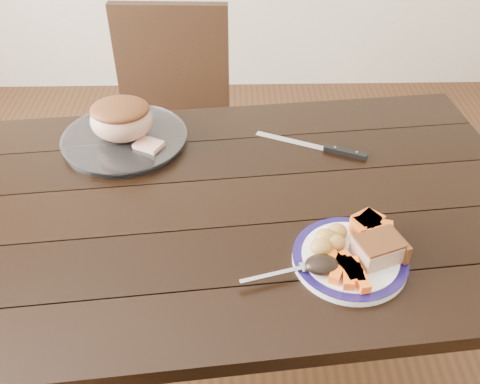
{
  "coord_description": "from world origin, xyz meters",
  "views": [
    {
      "loc": [
        0.06,
        -0.99,
        1.6
      ],
      "look_at": [
        0.08,
        -0.02,
        0.8
      ],
      "focal_mm": 40.0,
      "sensor_mm": 36.0,
      "label": 1
    }
  ],
  "objects_px": {
    "chair_far": "(173,121)",
    "pork_slice": "(378,249)",
    "carving_knife": "(331,149)",
    "serving_platter": "(125,140)",
    "dining_table": "(208,231)",
    "fork": "(287,272)",
    "roast_joint": "(122,120)",
    "dinner_plate": "(350,259)"
  },
  "relations": [
    {
      "from": "roast_joint",
      "to": "chair_far",
      "type": "bearing_deg",
      "value": 80.47
    },
    {
      "from": "dining_table",
      "to": "pork_slice",
      "type": "relative_size",
      "value": 17.75
    },
    {
      "from": "dining_table",
      "to": "carving_knife",
      "type": "bearing_deg",
      "value": 32.37
    },
    {
      "from": "dining_table",
      "to": "pork_slice",
      "type": "distance_m",
      "value": 0.44
    },
    {
      "from": "chair_far",
      "to": "pork_slice",
      "type": "relative_size",
      "value": 9.82
    },
    {
      "from": "dining_table",
      "to": "serving_platter",
      "type": "relative_size",
      "value": 4.95
    },
    {
      "from": "chair_far",
      "to": "dinner_plate",
      "type": "bearing_deg",
      "value": 119.32
    },
    {
      "from": "dining_table",
      "to": "dinner_plate",
      "type": "bearing_deg",
      "value": -32.61
    },
    {
      "from": "dining_table",
      "to": "chair_far",
      "type": "relative_size",
      "value": 1.81
    },
    {
      "from": "chair_far",
      "to": "dinner_plate",
      "type": "relative_size",
      "value": 3.77
    },
    {
      "from": "serving_platter",
      "to": "pork_slice",
      "type": "xyz_separation_m",
      "value": [
        0.6,
        -0.47,
        0.03
      ]
    },
    {
      "from": "fork",
      "to": "roast_joint",
      "type": "bearing_deg",
      "value": 113.15
    },
    {
      "from": "chair_far",
      "to": "pork_slice",
      "type": "height_order",
      "value": "chair_far"
    },
    {
      "from": "pork_slice",
      "to": "fork",
      "type": "relative_size",
      "value": 0.54
    },
    {
      "from": "fork",
      "to": "carving_knife",
      "type": "relative_size",
      "value": 0.59
    },
    {
      "from": "pork_slice",
      "to": "carving_knife",
      "type": "distance_m",
      "value": 0.42
    },
    {
      "from": "dining_table",
      "to": "dinner_plate",
      "type": "relative_size",
      "value": 6.81
    },
    {
      "from": "fork",
      "to": "chair_far",
      "type": "bearing_deg",
      "value": 93.06
    },
    {
      "from": "dining_table",
      "to": "carving_knife",
      "type": "distance_m",
      "value": 0.41
    },
    {
      "from": "roast_joint",
      "to": "fork",
      "type": "bearing_deg",
      "value": -51.24
    },
    {
      "from": "pork_slice",
      "to": "carving_knife",
      "type": "relative_size",
      "value": 0.32
    },
    {
      "from": "dining_table",
      "to": "roast_joint",
      "type": "height_order",
      "value": "roast_joint"
    },
    {
      "from": "dining_table",
      "to": "chair_far",
      "type": "distance_m",
      "value": 0.77
    },
    {
      "from": "dining_table",
      "to": "fork",
      "type": "bearing_deg",
      "value": -54.62
    },
    {
      "from": "serving_platter",
      "to": "dining_table",
      "type": "bearing_deg",
      "value": -48.42
    },
    {
      "from": "pork_slice",
      "to": "fork",
      "type": "xyz_separation_m",
      "value": [
        -0.19,
        -0.04,
        -0.02
      ]
    },
    {
      "from": "dining_table",
      "to": "fork",
      "type": "height_order",
      "value": "fork"
    },
    {
      "from": "dining_table",
      "to": "dinner_plate",
      "type": "distance_m",
      "value": 0.38
    },
    {
      "from": "serving_platter",
      "to": "carving_knife",
      "type": "relative_size",
      "value": 1.13
    },
    {
      "from": "serving_platter",
      "to": "roast_joint",
      "type": "xyz_separation_m",
      "value": [
        0.0,
        0.0,
        0.06
      ]
    },
    {
      "from": "dinner_plate",
      "to": "serving_platter",
      "type": "height_order",
      "value": "serving_platter"
    },
    {
      "from": "roast_joint",
      "to": "dining_table",
      "type": "bearing_deg",
      "value": -48.42
    },
    {
      "from": "chair_far",
      "to": "roast_joint",
      "type": "xyz_separation_m",
      "value": [
        -0.08,
        -0.47,
        0.3
      ]
    },
    {
      "from": "fork",
      "to": "roast_joint",
      "type": "height_order",
      "value": "roast_joint"
    },
    {
      "from": "pork_slice",
      "to": "fork",
      "type": "distance_m",
      "value": 0.2
    },
    {
      "from": "chair_far",
      "to": "fork",
      "type": "relative_size",
      "value": 5.29
    },
    {
      "from": "roast_joint",
      "to": "carving_knife",
      "type": "relative_size",
      "value": 0.57
    },
    {
      "from": "fork",
      "to": "pork_slice",
      "type": "bearing_deg",
      "value": -4.12
    },
    {
      "from": "fork",
      "to": "dinner_plate",
      "type": "bearing_deg",
      "value": 1.94
    },
    {
      "from": "carving_knife",
      "to": "fork",
      "type": "bearing_deg",
      "value": -85.29
    },
    {
      "from": "chair_far",
      "to": "carving_knife",
      "type": "height_order",
      "value": "chair_far"
    },
    {
      "from": "dining_table",
      "to": "fork",
      "type": "distance_m",
      "value": 0.32
    }
  ]
}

